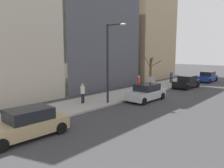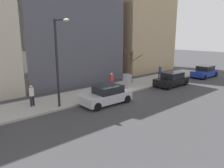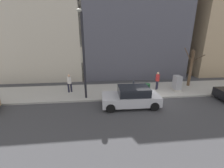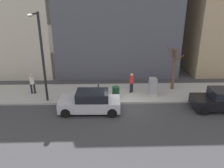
{
  "view_description": "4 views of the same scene",
  "coord_description": "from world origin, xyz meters",
  "px_view_note": "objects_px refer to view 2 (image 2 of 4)",
  "views": [
    {
      "loc": [
        -11.64,
        19.07,
        4.4
      ],
      "look_at": [
        1.68,
        3.77,
        1.44
      ],
      "focal_mm": 35.0,
      "sensor_mm": 36.0,
      "label": 1
    },
    {
      "loc": [
        -14.11,
        13.32,
        5.58
      ],
      "look_at": [
        0.21,
        0.46,
        1.19
      ],
      "focal_mm": 35.0,
      "sensor_mm": 36.0,
      "label": 2
    },
    {
      "loc": [
        -11.08,
        4.71,
        5.1
      ],
      "look_at": [
        0.91,
        3.42,
        1.14
      ],
      "focal_mm": 24.0,
      "sensor_mm": 36.0,
      "label": 3
    },
    {
      "loc": [
        -14.88,
        1.12,
        7.28
      ],
      "look_at": [
        -0.16,
        0.68,
        1.7
      ],
      "focal_mm": 35.0,
      "sensor_mm": 36.0,
      "label": 4
    }
  ],
  "objects_px": {
    "utility_box": "(127,81)",
    "parking_meter": "(100,88)",
    "bare_tree": "(132,66)",
    "pedestrian_midblock": "(112,80)",
    "streetlamp": "(58,56)",
    "office_block_center": "(51,2)",
    "pedestrian_far_corner": "(32,94)",
    "trash_bin": "(108,89)",
    "parked_car_silver": "(107,95)",
    "pedestrian_near_meter": "(160,71)",
    "parked_car_black": "(172,79)",
    "parked_car_blue": "(205,72)"
  },
  "relations": [
    {
      "from": "pedestrian_near_meter",
      "to": "parked_car_silver",
      "type": "bearing_deg",
      "value": 62.79
    },
    {
      "from": "utility_box",
      "to": "pedestrian_midblock",
      "type": "bearing_deg",
      "value": 69.75
    },
    {
      "from": "bare_tree",
      "to": "pedestrian_far_corner",
      "type": "xyz_separation_m",
      "value": [
        -0.57,
        11.76,
        -0.97
      ]
    },
    {
      "from": "parked_car_blue",
      "to": "office_block_center",
      "type": "xyz_separation_m",
      "value": [
        12.81,
        15.0,
        8.66
      ]
    },
    {
      "from": "trash_bin",
      "to": "pedestrian_far_corner",
      "type": "relative_size",
      "value": 0.54
    },
    {
      "from": "parked_car_black",
      "to": "pedestrian_near_meter",
      "type": "bearing_deg",
      "value": -32.82
    },
    {
      "from": "streetlamp",
      "to": "parked_car_black",
      "type": "bearing_deg",
      "value": -95.85
    },
    {
      "from": "pedestrian_far_corner",
      "to": "pedestrian_midblock",
      "type": "bearing_deg",
      "value": 156.09
    },
    {
      "from": "streetlamp",
      "to": "office_block_center",
      "type": "relative_size",
      "value": 0.35
    },
    {
      "from": "pedestrian_near_meter",
      "to": "office_block_center",
      "type": "bearing_deg",
      "value": 1.79
    },
    {
      "from": "parking_meter",
      "to": "trash_bin",
      "type": "xyz_separation_m",
      "value": [
        0.45,
        -1.35,
        -0.38
      ]
    },
    {
      "from": "parked_car_blue",
      "to": "parked_car_black",
      "type": "height_order",
      "value": "same"
    },
    {
      "from": "pedestrian_far_corner",
      "to": "parking_meter",
      "type": "bearing_deg",
      "value": 140.87
    },
    {
      "from": "utility_box",
      "to": "bare_tree",
      "type": "bearing_deg",
      "value": -57.24
    },
    {
      "from": "pedestrian_far_corner",
      "to": "trash_bin",
      "type": "bearing_deg",
      "value": 147.55
    },
    {
      "from": "streetlamp",
      "to": "office_block_center",
      "type": "distance_m",
      "value": 13.81
    },
    {
      "from": "pedestrian_far_corner",
      "to": "office_block_center",
      "type": "relative_size",
      "value": 0.09
    },
    {
      "from": "office_block_center",
      "to": "parked_car_silver",
      "type": "bearing_deg",
      "value": 170.66
    },
    {
      "from": "bare_tree",
      "to": "parked_car_silver",
      "type": "bearing_deg",
      "value": 118.24
    },
    {
      "from": "parking_meter",
      "to": "streetlamp",
      "type": "height_order",
      "value": "streetlamp"
    },
    {
      "from": "pedestrian_near_meter",
      "to": "pedestrian_midblock",
      "type": "relative_size",
      "value": 1.0
    },
    {
      "from": "trash_bin",
      "to": "parked_car_black",
      "type": "bearing_deg",
      "value": -104.33
    },
    {
      "from": "parked_car_black",
      "to": "parked_car_silver",
      "type": "distance_m",
      "value": 9.43
    },
    {
      "from": "pedestrian_near_meter",
      "to": "parked_car_black",
      "type": "bearing_deg",
      "value": 103.17
    },
    {
      "from": "parked_car_blue",
      "to": "streetlamp",
      "type": "relative_size",
      "value": 0.65
    },
    {
      "from": "parking_meter",
      "to": "office_block_center",
      "type": "relative_size",
      "value": 0.07
    },
    {
      "from": "utility_box",
      "to": "pedestrian_near_meter",
      "type": "xyz_separation_m",
      "value": [
        0.75,
        -6.7,
        0.24
      ]
    },
    {
      "from": "parked_car_black",
      "to": "trash_bin",
      "type": "bearing_deg",
      "value": 77.23
    },
    {
      "from": "parked_car_black",
      "to": "streetlamp",
      "type": "distance_m",
      "value": 13.33
    },
    {
      "from": "parked_car_black",
      "to": "parking_meter",
      "type": "distance_m",
      "value": 9.05
    },
    {
      "from": "utility_box",
      "to": "parked_car_silver",
      "type": "bearing_deg",
      "value": 116.28
    },
    {
      "from": "utility_box",
      "to": "pedestrian_far_corner",
      "type": "distance_m",
      "value": 9.81
    },
    {
      "from": "office_block_center",
      "to": "pedestrian_near_meter",
      "type": "bearing_deg",
      "value": -135.75
    },
    {
      "from": "pedestrian_far_corner",
      "to": "parked_car_silver",
      "type": "bearing_deg",
      "value": 124.7
    },
    {
      "from": "utility_box",
      "to": "trash_bin",
      "type": "xyz_separation_m",
      "value": [
        -0.4,
        2.99,
        -0.25
      ]
    },
    {
      "from": "parked_car_blue",
      "to": "parked_car_silver",
      "type": "bearing_deg",
      "value": 90.82
    },
    {
      "from": "bare_tree",
      "to": "trash_bin",
      "type": "distance_m",
      "value": 5.44
    },
    {
      "from": "parked_car_blue",
      "to": "parked_car_silver",
      "type": "xyz_separation_m",
      "value": [
        -0.02,
        17.11,
        0.0
      ]
    },
    {
      "from": "parked_car_blue",
      "to": "parking_meter",
      "type": "height_order",
      "value": "parked_car_blue"
    },
    {
      "from": "trash_bin",
      "to": "pedestrian_far_corner",
      "type": "distance_m",
      "value": 6.9
    },
    {
      "from": "parking_meter",
      "to": "pedestrian_midblock",
      "type": "xyz_separation_m",
      "value": [
        1.46,
        -2.69,
        0.11
      ]
    },
    {
      "from": "utility_box",
      "to": "parking_meter",
      "type": "bearing_deg",
      "value": 101.09
    },
    {
      "from": "parked_car_black",
      "to": "utility_box",
      "type": "bearing_deg",
      "value": 64.58
    },
    {
      "from": "trash_bin",
      "to": "pedestrian_far_corner",
      "type": "height_order",
      "value": "pedestrian_far_corner"
    },
    {
      "from": "office_block_center",
      "to": "parking_meter",
      "type": "bearing_deg",
      "value": 171.93
    },
    {
      "from": "parked_car_silver",
      "to": "trash_bin",
      "type": "distance_m",
      "value": 2.73
    },
    {
      "from": "streetlamp",
      "to": "trash_bin",
      "type": "bearing_deg",
      "value": -83.33
    },
    {
      "from": "bare_tree",
      "to": "pedestrian_midblock",
      "type": "bearing_deg",
      "value": 100.44
    },
    {
      "from": "parking_meter",
      "to": "trash_bin",
      "type": "relative_size",
      "value": 1.5
    },
    {
      "from": "pedestrian_midblock",
      "to": "bare_tree",
      "type": "bearing_deg",
      "value": 139.0
    }
  ]
}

